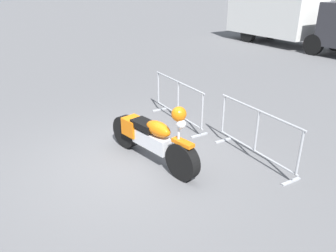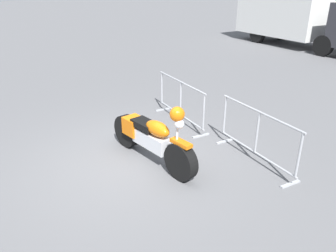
# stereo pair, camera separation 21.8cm
# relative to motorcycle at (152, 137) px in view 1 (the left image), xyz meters

# --- Properties ---
(ground_plane) EXTENTS (120.00, 120.00, 0.00)m
(ground_plane) POSITION_rel_motorcycle_xyz_m (-0.18, -0.37, -0.52)
(ground_plane) COLOR #5B5B5E
(motorcycle) EXTENTS (2.41, 0.45, 1.36)m
(motorcycle) POSITION_rel_motorcycle_xyz_m (0.00, 0.00, 0.00)
(motorcycle) COLOR black
(motorcycle) RESTS_ON ground
(crowd_barrier_near) EXTENTS (2.12, 0.69, 1.07)m
(crowd_barrier_near) POSITION_rel_motorcycle_xyz_m (-1.20, 1.65, 0.04)
(crowd_barrier_near) COLOR #9EA0A5
(crowd_barrier_near) RESTS_ON ground
(crowd_barrier_far) EXTENTS (2.12, 0.69, 1.07)m
(crowd_barrier_far) POSITION_rel_motorcycle_xyz_m (1.20, 1.65, 0.04)
(crowd_barrier_far) COLOR #9EA0A5
(crowd_barrier_far) RESTS_ON ground
(box_truck) EXTENTS (7.86, 2.86, 2.98)m
(box_truck) POSITION_rel_motorcycle_xyz_m (-5.92, 13.03, 1.12)
(box_truck) COLOR silver
(box_truck) RESTS_ON ground
(parked_car_silver) EXTENTS (2.47, 4.60, 1.48)m
(parked_car_silver) POSITION_rel_motorcycle_xyz_m (-10.06, 21.86, 0.23)
(parked_car_silver) COLOR #B7BABF
(parked_car_silver) RESTS_ON ground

